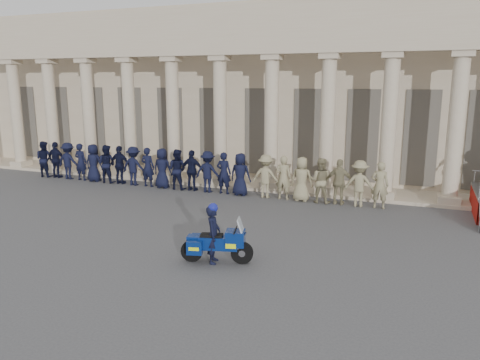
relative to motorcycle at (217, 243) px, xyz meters
name	(u,v)px	position (x,y,z in m)	size (l,w,h in m)	color
ground	(159,239)	(-2.65, 1.17, -0.59)	(90.00, 90.00, 0.00)	#454547
building	(285,91)	(-2.65, 15.91, 3.94)	(40.00, 12.50, 9.00)	#BCA98D
officer_rank	(185,170)	(-5.18, 7.76, 0.39)	(18.36, 0.74, 1.94)	black
motorcycle	(217,243)	(0.00, 0.00, 0.00)	(2.07, 1.08, 1.35)	black
rider	(213,233)	(-0.11, -0.03, 0.30)	(0.55, 0.70, 1.77)	black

